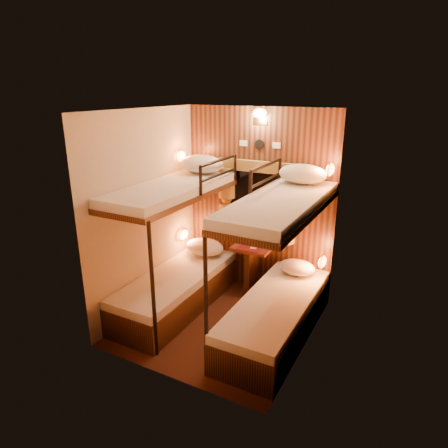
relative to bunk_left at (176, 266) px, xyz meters
The scene contains 22 objects.
floor 0.86m from the bunk_left, ahead, with size 2.10×2.10×0.00m, color #3A1A0F.
ceiling 1.95m from the bunk_left, ahead, with size 2.10×2.10×0.00m, color silver.
wall_back 1.34m from the bunk_left, 56.56° to the left, with size 2.40×2.40×0.00m, color #C6B293.
wall_front 1.44m from the bunk_left, 59.93° to the right, with size 2.40×2.40×0.00m, color #C6B293.
wall_left 0.74m from the bunk_left, 168.93° to the right, with size 2.40×2.40×0.00m, color #C6B293.
wall_right 1.77m from the bunk_left, ahead, with size 2.40×2.40×0.00m, color #C6B293.
back_panel 1.33m from the bunk_left, 56.16° to the left, with size 2.00×0.03×2.40m, color black.
bunk_left is the anchor object (origin of this frame).
bunk_right 1.30m from the bunk_left, ahead, with size 0.72×1.90×1.82m.
window 1.30m from the bunk_left, 55.30° to the left, with size 1.00×0.12×0.79m.
curtains 1.32m from the bunk_left, 54.32° to the left, with size 1.10×0.22×1.00m.
back_fixtures 2.03m from the bunk_left, 55.16° to the left, with size 0.54×0.09×0.48m.
reading_lamps 1.13m from the bunk_left, 44.25° to the left, with size 2.00×0.20×1.25m.
table 1.02m from the bunk_left, 50.33° to the left, with size 0.50×0.34×0.66m.
bottle_left 1.00m from the bunk_left, 58.25° to the left, with size 0.06×0.06×0.22m.
bottle_right 1.07m from the bunk_left, 48.97° to the left, with size 0.07×0.07×0.24m.
sachet_a 1.14m from the bunk_left, 46.68° to the left, with size 0.09×0.06×0.01m, color silver.
sachet_b 1.02m from the bunk_left, 47.29° to the left, with size 0.08×0.06×0.01m, color silver.
pillow_lower_left 0.67m from the bunk_left, 90.19° to the left, with size 0.54×0.39×0.21m, color silver.
pillow_lower_right 1.47m from the bunk_left, 27.75° to the left, with size 0.44×0.31×0.17m, color silver.
pillow_upper_left 1.31m from the bunk_left, 90.19° to the left, with size 0.58×0.41×0.23m, color silver.
pillow_upper_right 1.85m from the bunk_left, 27.37° to the left, with size 0.55×0.39×0.22m, color silver.
Camera 1 is at (1.94, -3.56, 2.61)m, focal length 32.00 mm.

